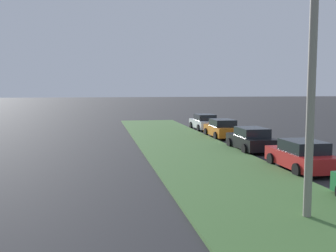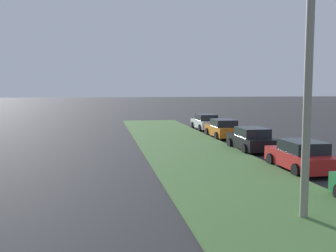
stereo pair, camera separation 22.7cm
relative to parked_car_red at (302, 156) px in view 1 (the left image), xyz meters
name	(u,v)px [view 1 (the left image)]	position (x,y,z in m)	size (l,w,h in m)	color
grass_median	(235,181)	(-1.63, 3.90, -0.66)	(60.00, 6.00, 0.12)	#477238
parked_car_red	(302,156)	(0.00, 0.00, 0.00)	(4.31, 2.04, 1.47)	red
parked_car_black	(251,139)	(6.05, 0.12, 0.00)	(4.31, 2.03, 1.47)	black
parked_car_orange	(222,129)	(12.44, -0.06, 0.00)	(4.30, 2.02, 1.47)	orange
parked_car_white	(204,122)	(18.31, -0.22, 0.00)	(4.33, 2.08, 1.47)	silver
streetlight	(321,73)	(-6.46, 3.05, 3.67)	(0.96, 2.83, 7.50)	gray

